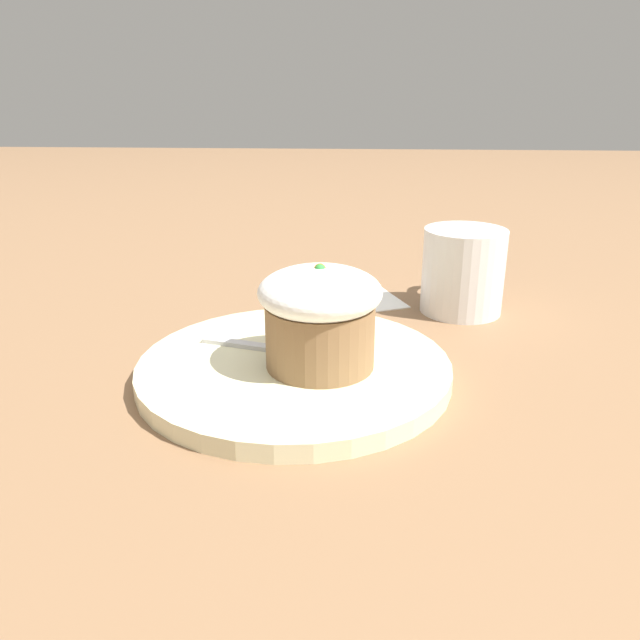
% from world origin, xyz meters
% --- Properties ---
extents(ground_plane, '(4.00, 4.00, 0.00)m').
position_xyz_m(ground_plane, '(0.00, 0.00, 0.00)').
color(ground_plane, '#846042').
extents(dessert_plate, '(0.27, 0.27, 0.02)m').
position_xyz_m(dessert_plate, '(0.00, 0.00, 0.01)').
color(dessert_plate, beige).
rests_on(dessert_plate, ground_plane).
extents(carrot_cake, '(0.10, 0.10, 0.09)m').
position_xyz_m(carrot_cake, '(-0.01, -0.02, 0.06)').
color(carrot_cake, olive).
rests_on(carrot_cake, dessert_plate).
extents(spoon, '(0.05, 0.11, 0.01)m').
position_xyz_m(spoon, '(0.02, 0.01, 0.02)').
color(spoon, silver).
rests_on(spoon, dessert_plate).
extents(coffee_cup, '(0.12, 0.09, 0.09)m').
position_xyz_m(coffee_cup, '(0.18, -0.17, 0.05)').
color(coffee_cup, white).
rests_on(coffee_cup, ground_plane).
extents(paper_napkin, '(0.17, 0.16, 0.00)m').
position_xyz_m(paper_napkin, '(0.22, -0.03, 0.00)').
color(paper_napkin, white).
rests_on(paper_napkin, ground_plane).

